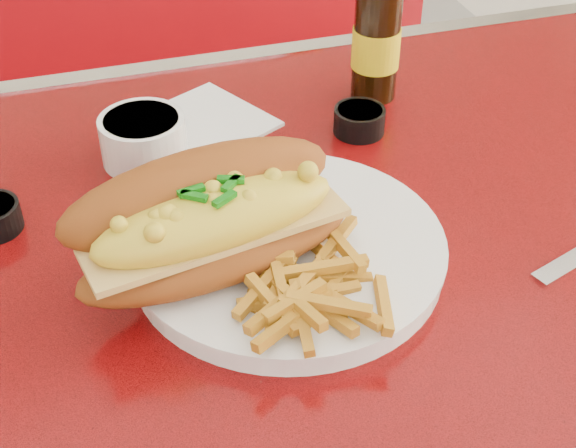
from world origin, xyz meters
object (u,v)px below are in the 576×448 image
object	(u,v)px
fork	(236,243)
sauce_cup_right	(359,119)
gravy_ramekin	(143,138)
booth_bench_far	(170,189)
diner_table	(287,378)
mac_hoagie	(210,220)
dinner_plate	(288,249)
beer_bottle	(377,31)

from	to	relation	value
fork	sauce_cup_right	world-z (taller)	sauce_cup_right
fork	gravy_ramekin	bearing A→B (deg)	0.02
booth_bench_far	sauce_cup_right	world-z (taller)	booth_bench_far
diner_table	mac_hoagie	bearing A→B (deg)	-175.15
booth_bench_far	fork	size ratio (longest dim) A/B	9.26
diner_table	fork	distance (m)	0.19
fork	gravy_ramekin	size ratio (longest dim) A/B	1.28
mac_hoagie	fork	bearing A→B (deg)	25.90
sauce_cup_right	dinner_plate	bearing A→B (deg)	-127.12
booth_bench_far	beer_bottle	world-z (taller)	beer_bottle
mac_hoagie	sauce_cup_right	xyz separation A→B (m)	(0.21, 0.19, -0.05)
booth_bench_far	sauce_cup_right	distance (m)	0.81
diner_table	booth_bench_far	world-z (taller)	booth_bench_far
gravy_ramekin	sauce_cup_right	bearing A→B (deg)	-3.61
booth_bench_far	dinner_plate	xyz separation A→B (m)	(0.00, -0.81, 0.49)
beer_bottle	dinner_plate	bearing A→B (deg)	-125.79
diner_table	dinner_plate	xyz separation A→B (m)	(0.00, 0.00, 0.17)
diner_table	gravy_ramekin	distance (m)	0.29
gravy_ramekin	beer_bottle	distance (m)	0.29
fork	sauce_cup_right	bearing A→B (deg)	-62.45
diner_table	booth_bench_far	bearing A→B (deg)	90.00
diner_table	mac_hoagie	world-z (taller)	mac_hoagie
dinner_plate	beer_bottle	xyz separation A→B (m)	(0.18, 0.25, 0.07)
mac_hoagie	gravy_ramekin	world-z (taller)	mac_hoagie
booth_bench_far	fork	xyz separation A→B (m)	(-0.04, -0.80, 0.50)
mac_hoagie	gravy_ramekin	distance (m)	0.21
fork	beer_bottle	distance (m)	0.34
booth_bench_far	gravy_ramekin	xyz separation A→B (m)	(-0.09, -0.61, 0.51)
booth_bench_far	fork	world-z (taller)	booth_bench_far
diner_table	mac_hoagie	size ratio (longest dim) A/B	4.74
gravy_ramekin	diner_table	bearing A→B (deg)	-64.36
dinner_plate	gravy_ramekin	distance (m)	0.22
fork	diner_table	bearing A→B (deg)	-121.10
booth_bench_far	dinner_plate	size ratio (longest dim) A/B	3.35
fork	beer_bottle	xyz separation A→B (m)	(0.23, 0.24, 0.06)
diner_table	dinner_plate	world-z (taller)	dinner_plate
sauce_cup_right	fork	bearing A→B (deg)	-137.00
gravy_ramekin	dinner_plate	bearing A→B (deg)	-64.09
diner_table	beer_bottle	world-z (taller)	beer_bottle
booth_bench_far	gravy_ramekin	world-z (taller)	booth_bench_far
sauce_cup_right	beer_bottle	xyz separation A→B (m)	(0.05, 0.07, 0.07)
booth_bench_far	beer_bottle	xyz separation A→B (m)	(0.18, -0.56, 0.56)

